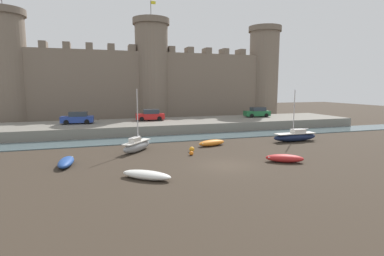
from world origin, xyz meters
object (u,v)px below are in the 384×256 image
(car_quay_centre_west, at_px, (150,115))
(car_quay_west, at_px, (78,118))
(rowboat_near_channel_left, at_px, (146,175))
(mooring_buoy_mid_mud, at_px, (192,149))
(car_quay_east, at_px, (257,112))
(rowboat_midflat_centre, at_px, (212,143))
(sailboat_near_channel_right, at_px, (295,136))
(rowboat_foreground_centre, at_px, (285,158))
(rowboat_foreground_right, at_px, (66,162))
(mooring_buoy_near_shore, at_px, (191,153))
(sailboat_midflat_right, at_px, (137,145))

(car_quay_centre_west, xyz_separation_m, car_quay_west, (-9.92, -0.97, 0.00))
(car_quay_centre_west, bearing_deg, rowboat_near_channel_left, -100.59)
(mooring_buoy_mid_mud, relative_size, car_quay_centre_west, 0.12)
(rowboat_near_channel_left, height_order, car_quay_east, car_quay_east)
(rowboat_midflat_centre, bearing_deg, sailboat_near_channel_right, -2.39)
(rowboat_foreground_centre, xyz_separation_m, car_quay_centre_west, (-7.28, 22.57, 1.76))
(rowboat_foreground_centre, bearing_deg, rowboat_foreground_right, 166.03)
(rowboat_near_channel_left, bearing_deg, mooring_buoy_near_shore, 49.08)
(car_quay_west, bearing_deg, rowboat_foreground_centre, -51.47)
(car_quay_west, bearing_deg, sailboat_near_channel_right, -29.61)
(sailboat_midflat_right, relative_size, car_quay_centre_west, 1.43)
(rowboat_foreground_centre, height_order, mooring_buoy_near_shore, rowboat_foreground_centre)
(rowboat_midflat_centre, distance_m, car_quay_centre_west, 14.91)
(sailboat_near_channel_right, xyz_separation_m, car_quay_east, (3.28, 14.34, 1.53))
(rowboat_midflat_centre, xyz_separation_m, car_quay_east, (13.42, 13.92, 1.76))
(mooring_buoy_near_shore, height_order, car_quay_centre_west, car_quay_centre_west)
(rowboat_foreground_right, height_order, car_quay_east, car_quay_east)
(sailboat_midflat_right, distance_m, sailboat_near_channel_right, 18.09)
(car_quay_west, distance_m, car_quay_east, 27.40)
(rowboat_midflat_centre, height_order, mooring_buoy_near_shore, rowboat_midflat_centre)
(car_quay_centre_west, xyz_separation_m, car_quay_east, (17.47, -0.33, 0.00))
(sailboat_near_channel_right, height_order, mooring_buoy_near_shore, sailboat_near_channel_right)
(mooring_buoy_mid_mud, distance_m, car_quay_centre_west, 16.53)
(rowboat_foreground_right, bearing_deg, car_quay_centre_west, 61.44)
(sailboat_midflat_right, bearing_deg, mooring_buoy_mid_mud, -18.64)
(rowboat_foreground_centre, xyz_separation_m, mooring_buoy_near_shore, (-6.64, 4.76, -0.15))
(sailboat_near_channel_right, relative_size, car_quay_east, 1.41)
(rowboat_foreground_centre, bearing_deg, rowboat_midflat_centre, 111.22)
(sailboat_midflat_right, bearing_deg, rowboat_foreground_right, -149.32)
(sailboat_midflat_right, xyz_separation_m, mooring_buoy_mid_mud, (5.04, -1.70, -0.36))
(rowboat_foreground_right, height_order, car_quay_centre_west, car_quay_centre_west)
(rowboat_midflat_centre, bearing_deg, car_quay_east, 46.04)
(car_quay_centre_west, relative_size, car_quay_west, 1.00)
(sailboat_near_channel_right, relative_size, car_quay_west, 1.41)
(car_quay_centre_west, bearing_deg, sailboat_midflat_right, -104.86)
(rowboat_near_channel_left, height_order, rowboat_foreground_centre, rowboat_foreground_centre)
(sailboat_near_channel_right, xyz_separation_m, car_quay_west, (-24.11, 13.70, 1.53))
(mooring_buoy_near_shore, height_order, car_quay_west, car_quay_west)
(sailboat_near_channel_right, xyz_separation_m, rowboat_midflat_centre, (-10.14, 0.42, -0.23))
(rowboat_near_channel_left, height_order, sailboat_near_channel_right, sailboat_near_channel_right)
(rowboat_foreground_right, bearing_deg, mooring_buoy_mid_mud, 9.69)
(rowboat_foreground_centre, distance_m, car_quay_east, 24.53)
(rowboat_foreground_centre, relative_size, car_quay_east, 0.77)
(rowboat_foreground_centre, relative_size, car_quay_west, 0.77)
(mooring_buoy_near_shore, distance_m, car_quay_west, 19.97)
(car_quay_east, bearing_deg, car_quay_west, -178.66)
(rowboat_midflat_centre, bearing_deg, mooring_buoy_near_shore, -133.67)
(sailboat_midflat_right, relative_size, car_quay_west, 1.43)
(mooring_buoy_mid_mud, distance_m, car_quay_east, 22.98)
(rowboat_near_channel_left, relative_size, rowboat_foreground_centre, 1.10)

